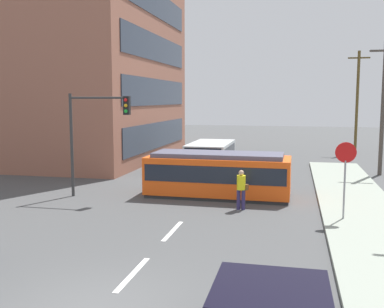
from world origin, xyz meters
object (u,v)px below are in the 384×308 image
Objects in this scene: streetcar_tram at (218,174)px; stop_sign at (345,164)px; utility_pole_mid at (383,106)px; utility_pole_far at (357,100)px; city_bus at (211,154)px; pedestrian_crossing at (241,187)px; traffic_light_mast at (95,125)px.

stop_sign is (5.35, -3.43, 1.11)m from streetcar_tram.
utility_pole_mid is 12.04m from utility_pole_far.
utility_pole_mid is (8.63, 8.16, 3.12)m from streetcar_tram.
city_bus is at bearing 102.96° from streetcar_tram.
city_bus is 0.66× the size of utility_pole_mid.
streetcar_tram is 2.34× the size of stop_sign.
pedestrian_crossing is 4.29m from stop_sign.
pedestrian_crossing is at bearing -107.95° from utility_pole_far.
utility_pole_far is (14.23, 21.70, 1.10)m from traffic_light_mast.
streetcar_tram is 1.39× the size of traffic_light_mast.
city_bus is at bearing 122.44° from stop_sign.
streetcar_tram is 0.78× the size of utility_pole_far.
streetcar_tram is at bearing -136.61° from utility_pole_mid.
streetcar_tram is 1.27× the size of city_bus.
streetcar_tram is at bearing -77.04° from city_bus.
city_bus is 0.61× the size of utility_pole_far.
pedestrian_crossing is 23.99m from utility_pole_far.
utility_pole_mid reaches higher than city_bus.
pedestrian_crossing is at bearing -72.66° from city_bus.
pedestrian_crossing is 0.58× the size of stop_sign.
stop_sign reaches higher than city_bus.
utility_pole_far is at bearing 56.74° from traffic_light_mast.
traffic_light_mast is at bearing -111.87° from city_bus.
city_bus is at bearing 107.34° from pedestrian_crossing.
traffic_light_mast is at bearing 172.90° from pedestrian_crossing.
utility_pole_far is (0.06, 12.03, 0.32)m from utility_pole_mid.
city_bus is at bearing 68.13° from traffic_light_mast.
pedestrian_crossing is at bearing 165.04° from stop_sign.
traffic_light_mast is (-5.54, -1.51, 2.34)m from streetcar_tram.
pedestrian_crossing is (1.38, -2.37, -0.14)m from streetcar_tram.
streetcar_tram is 6.45m from stop_sign.
pedestrian_crossing is at bearing -59.78° from streetcar_tram.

